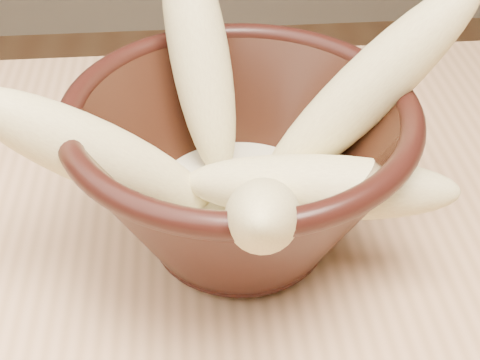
{
  "coord_description": "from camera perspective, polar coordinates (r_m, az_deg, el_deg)",
  "views": [
    {
      "loc": [
        -0.22,
        -0.23,
        1.08
      ],
      "look_at": [
        -0.19,
        0.11,
        0.81
      ],
      "focal_mm": 50.0,
      "sensor_mm": 36.0,
      "label": 1
    }
  ],
  "objects": [
    {
      "name": "bowl",
      "position": [
        0.43,
        0.0,
        1.07
      ],
      "size": [
        0.22,
        0.22,
        0.12
      ],
      "rotation": [
        0.0,
        0.0,
        -0.06
      ],
      "color": "black",
      "rests_on": "table"
    },
    {
      "name": "milk_puddle",
      "position": [
        0.45,
        0.0,
        -1.92
      ],
      "size": [
        0.12,
        0.12,
        0.02
      ],
      "primitive_type": "cylinder",
      "color": "beige",
      "rests_on": "bowl"
    },
    {
      "name": "banana_upright",
      "position": [
        0.46,
        -3.52,
        10.86
      ],
      "size": [
        0.07,
        0.13,
        0.17
      ],
      "primitive_type": "ellipsoid",
      "rotation": [
        0.58,
        0.0,
        3.38
      ],
      "color": "tan",
      "rests_on": "bowl"
    },
    {
      "name": "banana_left",
      "position": [
        0.4,
        -12.06,
        2.15
      ],
      "size": [
        0.16,
        0.06,
        0.13
      ],
      "primitive_type": "ellipsoid",
      "rotation": [
        0.91,
        0.0,
        -1.43
      ],
      "color": "tan",
      "rests_on": "bowl"
    },
    {
      "name": "banana_right",
      "position": [
        0.43,
        10.62,
        7.45
      ],
      "size": [
        0.16,
        0.06,
        0.16
      ],
      "primitive_type": "ellipsoid",
      "rotation": [
        0.75,
        0.0,
        1.67
      ],
      "color": "tan",
      "rests_on": "bowl"
    },
    {
      "name": "banana_across",
      "position": [
        0.41,
        6.7,
        -0.59
      ],
      "size": [
        0.18,
        0.08,
        0.05
      ],
      "primitive_type": "ellipsoid",
      "rotation": [
        1.5,
        0.0,
        1.34
      ],
      "color": "tan",
      "rests_on": "bowl"
    },
    {
      "name": "banana_front",
      "position": [
        0.36,
        2.0,
        -2.99
      ],
      "size": [
        0.06,
        0.15,
        0.12
      ],
      "primitive_type": "ellipsoid",
      "rotation": [
        0.89,
        0.0,
        -0.16
      ],
      "color": "tan",
      "rests_on": "bowl"
    }
  ]
}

